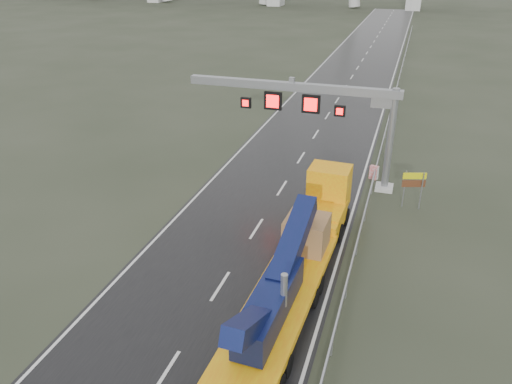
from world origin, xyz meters
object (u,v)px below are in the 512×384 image
(sign_gantry, at_px, (321,106))
(exit_sign_pair, at_px, (414,183))
(heavy_haul_truck, at_px, (300,251))
(striped_barrier, at_px, (374,172))

(sign_gantry, xyz_separation_m, exit_sign_pair, (6.65, -2.32, -3.83))
(sign_gantry, bearing_deg, exit_sign_pair, -19.24)
(heavy_haul_truck, relative_size, exit_sign_pair, 7.24)
(sign_gantry, relative_size, exit_sign_pair, 5.84)
(heavy_haul_truck, bearing_deg, exit_sign_pair, 64.42)
(exit_sign_pair, bearing_deg, striped_barrier, 107.64)
(sign_gantry, distance_m, striped_barrier, 6.63)
(exit_sign_pair, height_order, striped_barrier, exit_sign_pair)
(exit_sign_pair, xyz_separation_m, striped_barrier, (-2.76, 3.96, -1.28))
(sign_gantry, bearing_deg, striped_barrier, 22.82)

